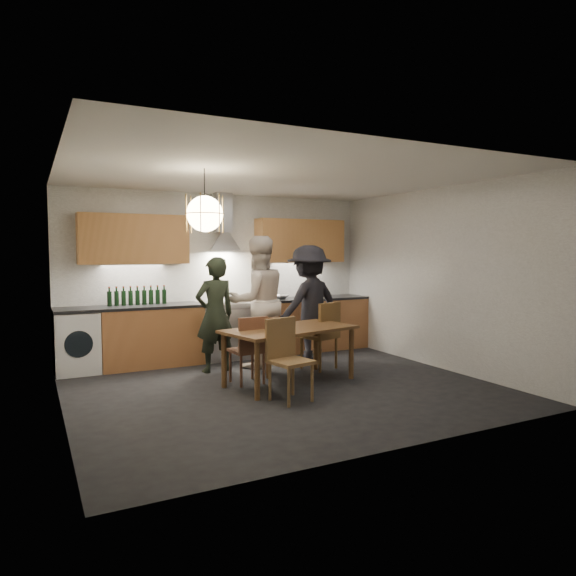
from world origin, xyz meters
name	(u,v)px	position (x,y,z in m)	size (l,w,h in m)	color
ground	(282,387)	(0.00, 0.00, 0.00)	(5.00, 5.00, 0.00)	black
room_shell	(282,250)	(0.00, 0.00, 1.71)	(5.02, 4.52, 2.61)	white
counter_run	(228,330)	(0.02, 1.95, 0.45)	(5.00, 0.62, 0.90)	#C47F4B
range_stove	(227,330)	(0.00, 1.94, 0.44)	(0.90, 0.60, 0.92)	silver
wall_fixtures	(224,239)	(0.00, 2.07, 1.87)	(4.30, 0.54, 1.10)	tan
pendant_lamp	(205,214)	(-1.00, -0.10, 2.10)	(0.43, 0.43, 0.70)	black
dining_table	(290,334)	(0.18, 0.13, 0.63)	(1.83, 1.19, 0.71)	brown
chair_back_left	(250,346)	(-0.31, 0.29, 0.50)	(0.42, 0.42, 0.87)	brown
chair_back_mid	(278,343)	(0.18, 0.48, 0.47)	(0.48, 0.48, 0.82)	brown
chair_back_right	(324,331)	(0.95, 0.58, 0.55)	(0.55, 0.55, 0.97)	brown
chair_front	(286,353)	(-0.19, -0.50, 0.53)	(0.50, 0.50, 0.92)	brown
person_left	(215,314)	(-0.46, 1.17, 0.80)	(0.59, 0.39, 1.61)	black
person_mid	(258,302)	(0.20, 1.18, 0.95)	(0.93, 0.72, 1.91)	beige
person_right	(309,304)	(1.01, 1.11, 0.89)	(1.15, 0.66, 1.78)	black
mixing_bowl	(280,297)	(0.91, 1.92, 0.93)	(0.28, 0.28, 0.07)	#BABBBE
stock_pot	(315,293)	(1.60, 1.95, 0.96)	(0.18, 0.18, 0.13)	silver
wine_bottles	(137,296)	(-1.35, 2.04, 1.04)	(0.85, 0.07, 0.28)	black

